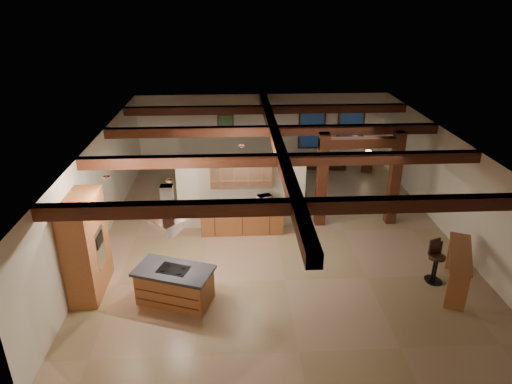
% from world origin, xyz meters
% --- Properties ---
extents(ground, '(12.00, 12.00, 0.00)m').
position_xyz_m(ground, '(0.00, 0.00, 0.00)').
color(ground, tan).
rests_on(ground, ground).
extents(room_walls, '(12.00, 12.00, 12.00)m').
position_xyz_m(room_walls, '(0.00, 0.00, 1.78)').
color(room_walls, beige).
rests_on(room_walls, ground).
extents(ceiling_beams, '(10.00, 12.00, 0.28)m').
position_xyz_m(ceiling_beams, '(0.00, 0.00, 2.76)').
color(ceiling_beams, '#36140D').
rests_on(ceiling_beams, room_walls).
extents(timber_posts, '(2.50, 0.30, 2.90)m').
position_xyz_m(timber_posts, '(2.50, 0.50, 1.76)').
color(timber_posts, '#36140D').
rests_on(timber_posts, ground).
extents(partition_wall, '(3.80, 0.18, 2.20)m').
position_xyz_m(partition_wall, '(-1.00, 0.50, 1.10)').
color(partition_wall, beige).
rests_on(partition_wall, ground).
extents(pantry_cabinet, '(0.67, 1.60, 2.40)m').
position_xyz_m(pantry_cabinet, '(-4.67, -2.60, 1.20)').
color(pantry_cabinet, '#9E5C33').
rests_on(pantry_cabinet, ground).
extents(back_counter, '(2.50, 0.66, 0.94)m').
position_xyz_m(back_counter, '(-1.00, 0.11, 0.48)').
color(back_counter, '#9E5C33').
rests_on(back_counter, ground).
extents(upper_display_cabinet, '(1.80, 0.36, 0.95)m').
position_xyz_m(upper_display_cabinet, '(-1.00, 0.31, 1.85)').
color(upper_display_cabinet, '#9E5C33').
rests_on(upper_display_cabinet, partition_wall).
extents(range_hood, '(1.10, 1.10, 1.40)m').
position_xyz_m(range_hood, '(-2.62, -3.15, 1.78)').
color(range_hood, silver).
rests_on(range_hood, room_walls).
extents(back_windows, '(2.70, 0.07, 1.70)m').
position_xyz_m(back_windows, '(2.80, 5.93, 1.50)').
color(back_windows, '#36140D').
rests_on(back_windows, room_walls).
extents(framed_art, '(0.65, 0.05, 0.85)m').
position_xyz_m(framed_art, '(-1.50, 5.94, 1.70)').
color(framed_art, '#36140D').
rests_on(framed_art, room_walls).
extents(recessed_cans, '(3.16, 2.46, 0.03)m').
position_xyz_m(recessed_cans, '(-2.53, -1.93, 2.87)').
color(recessed_cans, silver).
rests_on(recessed_cans, room_walls).
extents(kitchen_island, '(1.95, 1.46, 0.87)m').
position_xyz_m(kitchen_island, '(-2.62, -3.15, 0.43)').
color(kitchen_island, '#9E5C33').
rests_on(kitchen_island, ground).
extents(dining_table, '(1.99, 1.15, 0.69)m').
position_xyz_m(dining_table, '(0.21, 2.45, 0.35)').
color(dining_table, '#3A1B0E').
rests_on(dining_table, ground).
extents(sofa, '(2.33, 1.12, 0.65)m').
position_xyz_m(sofa, '(2.23, 5.49, 0.33)').
color(sofa, black).
rests_on(sofa, ground).
extents(microwave, '(0.48, 0.40, 0.23)m').
position_xyz_m(microwave, '(-0.34, 0.11, 1.05)').
color(microwave, '#B6B5BA').
rests_on(microwave, back_counter).
extents(bar_counter, '(1.25, 1.96, 1.02)m').
position_xyz_m(bar_counter, '(4.05, -3.01, 0.68)').
color(bar_counter, '#9E5C33').
rests_on(bar_counter, ground).
extents(side_table, '(0.54, 0.54, 0.52)m').
position_xyz_m(side_table, '(4.11, 4.88, 0.26)').
color(side_table, '#36140D').
rests_on(side_table, ground).
extents(table_lamp, '(0.30, 0.30, 0.35)m').
position_xyz_m(table_lamp, '(4.11, 4.88, 0.77)').
color(table_lamp, black).
rests_on(table_lamp, side_table).
extents(bar_stool_a, '(0.42, 0.43, 1.12)m').
position_xyz_m(bar_stool_a, '(3.66, -2.69, 0.57)').
color(bar_stool_a, black).
rests_on(bar_stool_a, ground).
extents(bar_stool_b, '(0.36, 0.37, 1.01)m').
position_xyz_m(bar_stool_b, '(3.67, -2.60, 0.51)').
color(bar_stool_b, black).
rests_on(bar_stool_b, ground).
extents(dining_chairs, '(1.99, 1.99, 1.08)m').
position_xyz_m(dining_chairs, '(0.21, 2.45, 0.55)').
color(dining_chairs, '#36140D').
rests_on(dining_chairs, ground).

